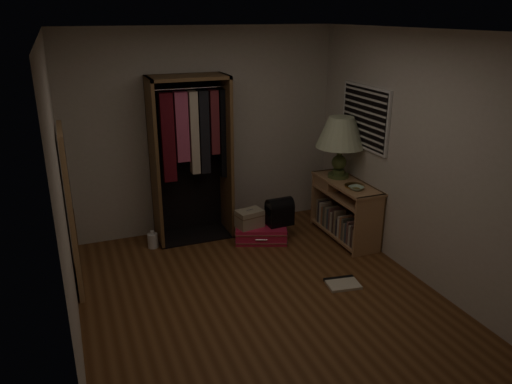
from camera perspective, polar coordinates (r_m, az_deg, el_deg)
ground at (r=5.17m, az=0.77°, el=-12.17°), size 4.00×4.00×0.00m
room_walls at (r=4.62m, az=1.52°, el=4.24°), size 3.52×4.02×2.60m
console_bookshelf at (r=6.46m, az=9.95°, el=-1.78°), size 0.42×1.12×0.75m
open_wardrobe at (r=6.20m, az=-7.33°, el=5.27°), size 0.98×0.50×2.05m
floor_mirror at (r=5.40m, az=-20.41°, el=-1.98°), size 0.06×0.80×1.70m
pink_suitcase at (r=6.38m, az=0.59°, el=-4.59°), size 0.78×0.68×0.20m
train_case at (r=6.25m, az=-0.74°, el=-3.03°), size 0.36×0.28×0.24m
black_bag at (r=6.30m, az=2.71°, el=-2.18°), size 0.33×0.23×0.35m
table_lamp at (r=6.33m, az=9.66°, el=6.61°), size 0.79×0.79×0.78m
brass_tray at (r=6.17m, az=11.20°, el=0.70°), size 0.31×0.31×0.01m
ceramic_bowl at (r=6.05m, az=11.39°, el=0.43°), size 0.20×0.20×0.04m
white_jug at (r=6.31m, az=-11.71°, el=-5.43°), size 0.15×0.15×0.22m
floor_book at (r=5.50m, az=9.80°, el=-10.20°), size 0.37×0.32×0.03m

